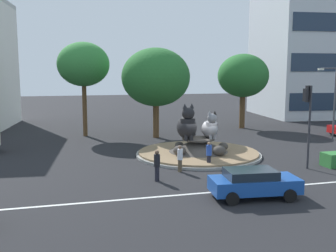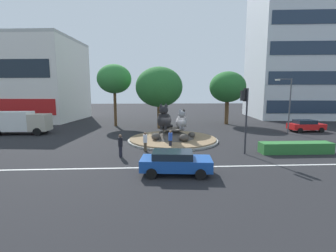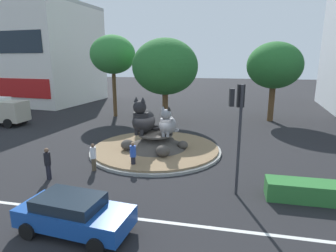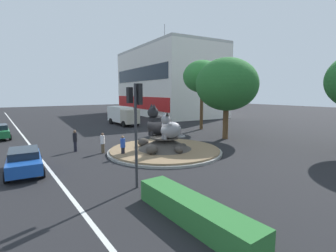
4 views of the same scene
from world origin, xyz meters
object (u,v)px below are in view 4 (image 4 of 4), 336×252
(cat_statue_black, at_px, (159,124))
(cat_statue_grey, at_px, (170,129))
(pedestrian_black_shirt, at_px, (75,140))
(shophouse_block, at_px, (167,82))
(traffic_light_mast, at_px, (136,113))
(pedestrian_blue_shirt, at_px, (123,146))
(delivery_box_truck, at_px, (123,115))
(third_tree_left, at_px, (227,84))
(parked_car_right, at_px, (24,161))
(pedestrian_white_shirt, at_px, (103,142))
(broadleaf_tree_behind_island, at_px, (202,77))

(cat_statue_black, relative_size, cat_statue_grey, 1.29)
(cat_statue_grey, relative_size, pedestrian_black_shirt, 1.15)
(shophouse_block, distance_m, pedestrian_black_shirt, 36.70)
(traffic_light_mast, relative_size, shophouse_block, 0.19)
(cat_statue_grey, xyz_separation_m, pedestrian_blue_shirt, (-1.37, -3.41, -1.19))
(cat_statue_grey, xyz_separation_m, traffic_light_mast, (4.51, -5.39, 1.83))
(cat_statue_grey, xyz_separation_m, delivery_box_truck, (-19.00, 4.89, -0.56))
(third_tree_left, bearing_deg, pedestrian_blue_shirt, -86.44)
(shophouse_block, bearing_deg, cat_statue_grey, -29.00)
(shophouse_block, xyz_separation_m, parked_car_right, (28.44, -30.70, -6.36))
(pedestrian_white_shirt, distance_m, delivery_box_truck, 17.90)
(broadleaf_tree_behind_island, bearing_deg, delivery_box_truck, -147.84)
(pedestrian_black_shirt, xyz_separation_m, parked_car_right, (3.93, -4.09, -0.18))
(shophouse_block, distance_m, broadleaf_tree_behind_island, 23.28)
(shophouse_block, distance_m, parked_car_right, 42.33)
(broadleaf_tree_behind_island, relative_size, pedestrian_blue_shirt, 5.41)
(cat_statue_grey, distance_m, shophouse_block, 36.79)
(cat_statue_black, xyz_separation_m, shophouse_block, (-28.15, 20.69, 4.85))
(cat_statue_black, relative_size, broadleaf_tree_behind_island, 0.30)
(shophouse_block, xyz_separation_m, pedestrian_white_shirt, (26.36, -24.94, -6.25))
(shophouse_block, bearing_deg, delivery_box_truck, -49.70)
(broadleaf_tree_behind_island, height_order, pedestrian_white_shirt, broadleaf_tree_behind_island)
(traffic_light_mast, distance_m, broadleaf_tree_behind_island, 21.54)
(third_tree_left, bearing_deg, cat_statue_black, -87.66)
(shophouse_block, xyz_separation_m, broadleaf_tree_behind_island, (21.30, -9.38, -0.24))
(delivery_box_truck, bearing_deg, shophouse_block, 124.52)
(shophouse_block, height_order, delivery_box_truck, shophouse_block)
(cat_statue_grey, bearing_deg, pedestrian_white_shirt, -39.24)
(cat_statue_black, xyz_separation_m, parked_car_right, (0.29, -10.00, -1.50))
(cat_statue_grey, xyz_separation_m, shophouse_block, (-29.93, 20.79, 5.06))
(cat_statue_black, relative_size, delivery_box_truck, 0.39)
(traffic_light_mast, xyz_separation_m, pedestrian_white_shirt, (-8.08, 1.24, -3.02))
(cat_statue_grey, height_order, pedestrian_white_shirt, cat_statue_grey)
(pedestrian_white_shirt, bearing_deg, third_tree_left, 126.42)
(traffic_light_mast, height_order, parked_car_right, traffic_light_mast)
(traffic_light_mast, relative_size, pedestrian_black_shirt, 2.97)
(third_tree_left, relative_size, delivery_box_truck, 1.23)
(cat_statue_grey, distance_m, traffic_light_mast, 7.27)
(delivery_box_truck, bearing_deg, traffic_light_mast, -23.61)
(broadleaf_tree_behind_island, bearing_deg, third_tree_left, -21.84)
(pedestrian_blue_shirt, bearing_deg, third_tree_left, 1.33)
(cat_statue_black, height_order, pedestrian_black_shirt, cat_statue_black)
(broadleaf_tree_behind_island, xyz_separation_m, pedestrian_blue_shirt, (7.25, -14.82, -6.02))
(third_tree_left, height_order, pedestrian_blue_shirt, third_tree_left)
(pedestrian_black_shirt, distance_m, delivery_box_truck, 17.30)
(cat_statue_grey, distance_m, pedestrian_black_shirt, 8.03)
(pedestrian_black_shirt, xyz_separation_m, pedestrian_blue_shirt, (4.05, 2.41, -0.08))
(pedestrian_blue_shirt, bearing_deg, cat_statue_black, 4.35)
(cat_statue_grey, bearing_deg, third_tree_left, -164.96)
(cat_statue_black, bearing_deg, pedestrian_white_shirt, -14.54)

